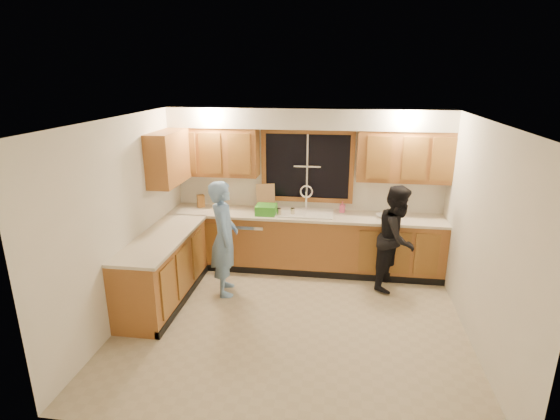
# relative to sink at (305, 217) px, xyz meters

# --- Properties ---
(floor) EXTENTS (4.20, 4.20, 0.00)m
(floor) POSITION_rel_sink_xyz_m (0.00, -1.60, -0.86)
(floor) COLOR #B7AA8C
(floor) RESTS_ON ground
(ceiling) EXTENTS (4.20, 4.20, 0.00)m
(ceiling) POSITION_rel_sink_xyz_m (0.00, -1.60, 1.64)
(ceiling) COLOR silver
(wall_back) EXTENTS (4.20, 0.00, 4.20)m
(wall_back) POSITION_rel_sink_xyz_m (0.00, 0.30, 0.39)
(wall_back) COLOR white
(wall_back) RESTS_ON ground
(wall_left) EXTENTS (0.00, 3.80, 3.80)m
(wall_left) POSITION_rel_sink_xyz_m (-2.10, -1.60, 0.39)
(wall_left) COLOR white
(wall_left) RESTS_ON ground
(wall_right) EXTENTS (0.00, 3.80, 3.80)m
(wall_right) POSITION_rel_sink_xyz_m (2.10, -1.60, 0.39)
(wall_right) COLOR white
(wall_right) RESTS_ON ground
(base_cabinets_back) EXTENTS (4.20, 0.60, 0.88)m
(base_cabinets_back) POSITION_rel_sink_xyz_m (0.00, -0.00, -0.42)
(base_cabinets_back) COLOR #A56630
(base_cabinets_back) RESTS_ON ground
(base_cabinets_left) EXTENTS (0.60, 1.90, 0.88)m
(base_cabinets_left) POSITION_rel_sink_xyz_m (-1.80, -1.25, -0.42)
(base_cabinets_left) COLOR #A56630
(base_cabinets_left) RESTS_ON ground
(countertop_back) EXTENTS (4.20, 0.63, 0.04)m
(countertop_back) POSITION_rel_sink_xyz_m (0.00, -0.02, 0.04)
(countertop_back) COLOR beige
(countertop_back) RESTS_ON base_cabinets_back
(countertop_left) EXTENTS (0.63, 1.90, 0.04)m
(countertop_left) POSITION_rel_sink_xyz_m (-1.79, -1.25, 0.04)
(countertop_left) COLOR beige
(countertop_left) RESTS_ON base_cabinets_left
(upper_cabinets_left) EXTENTS (1.35, 0.33, 0.75)m
(upper_cabinets_left) POSITION_rel_sink_xyz_m (-1.43, 0.13, 0.96)
(upper_cabinets_left) COLOR #A56630
(upper_cabinets_left) RESTS_ON wall_back
(upper_cabinets_right) EXTENTS (1.35, 0.33, 0.75)m
(upper_cabinets_right) POSITION_rel_sink_xyz_m (1.43, 0.13, 0.96)
(upper_cabinets_right) COLOR #A56630
(upper_cabinets_right) RESTS_ON wall_back
(upper_cabinets_return) EXTENTS (0.33, 0.90, 0.75)m
(upper_cabinets_return) POSITION_rel_sink_xyz_m (-1.94, -0.48, 0.96)
(upper_cabinets_return) COLOR #A56630
(upper_cabinets_return) RESTS_ON wall_left
(soffit) EXTENTS (4.20, 0.35, 0.30)m
(soffit) POSITION_rel_sink_xyz_m (0.00, 0.12, 1.49)
(soffit) COLOR silver
(soffit) RESTS_ON wall_back
(window_frame) EXTENTS (1.44, 0.03, 1.14)m
(window_frame) POSITION_rel_sink_xyz_m (0.00, 0.29, 0.74)
(window_frame) COLOR black
(window_frame) RESTS_ON wall_back
(sink) EXTENTS (0.86, 0.52, 0.57)m
(sink) POSITION_rel_sink_xyz_m (0.00, 0.00, 0.00)
(sink) COLOR white
(sink) RESTS_ON countertop_back
(dishwasher) EXTENTS (0.60, 0.56, 0.82)m
(dishwasher) POSITION_rel_sink_xyz_m (-0.85, -0.01, -0.45)
(dishwasher) COLOR silver
(dishwasher) RESTS_ON floor
(stove) EXTENTS (0.58, 0.75, 0.90)m
(stove) POSITION_rel_sink_xyz_m (-1.80, -1.82, -0.41)
(stove) COLOR silver
(stove) RESTS_ON floor
(man) EXTENTS (0.53, 0.67, 1.62)m
(man) POSITION_rel_sink_xyz_m (-1.03, -0.93, -0.05)
(man) COLOR #6F9BD2
(man) RESTS_ON floor
(woman) EXTENTS (0.84, 0.92, 1.52)m
(woman) POSITION_rel_sink_xyz_m (1.35, -0.42, -0.11)
(woman) COLOR black
(woman) RESTS_ON floor
(knife_block) EXTENTS (0.14, 0.13, 0.20)m
(knife_block) POSITION_rel_sink_xyz_m (-1.69, 0.11, 0.15)
(knife_block) COLOR #99652A
(knife_block) RESTS_ON countertop_back
(cutting_board) EXTENTS (0.31, 0.18, 0.39)m
(cutting_board) POSITION_rel_sink_xyz_m (-0.65, 0.20, 0.25)
(cutting_board) COLOR tan
(cutting_board) RESTS_ON countertop_back
(dish_crate) EXTENTS (0.31, 0.29, 0.14)m
(dish_crate) POSITION_rel_sink_xyz_m (-0.58, -0.11, 0.13)
(dish_crate) COLOR green
(dish_crate) RESTS_ON countertop_back
(soap_bottle) EXTENTS (0.09, 0.09, 0.17)m
(soap_bottle) POSITION_rel_sink_xyz_m (0.57, 0.15, 0.14)
(soap_bottle) COLOR #F35C8D
(soap_bottle) RESTS_ON countertop_back
(bowl) EXTENTS (0.25, 0.25, 0.05)m
(bowl) POSITION_rel_sink_xyz_m (1.17, -0.01, 0.08)
(bowl) COLOR silver
(bowl) RESTS_ON countertop_back
(can_left) EXTENTS (0.09, 0.09, 0.12)m
(can_left) POSITION_rel_sink_xyz_m (-0.37, -0.18, 0.11)
(can_left) COLOR beige
(can_left) RESTS_ON countertop_back
(can_right) EXTENTS (0.07, 0.07, 0.11)m
(can_right) POSITION_rel_sink_xyz_m (-0.18, -0.11, 0.11)
(can_right) COLOR beige
(can_right) RESTS_ON countertop_back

